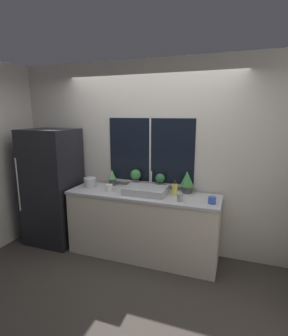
# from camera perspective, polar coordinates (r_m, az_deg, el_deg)

# --- Properties ---
(ground_plane) EXTENTS (14.00, 14.00, 0.00)m
(ground_plane) POSITION_cam_1_polar(r_m,az_deg,el_deg) (3.69, -1.97, -20.47)
(ground_plane) COLOR #38332D
(wall_back) EXTENTS (8.00, 0.09, 2.70)m
(wall_back) POSITION_cam_1_polar(r_m,az_deg,el_deg) (3.78, 1.54, 2.35)
(wall_back) COLOR #BCB7AD
(wall_back) RESTS_ON ground_plane
(wall_left) EXTENTS (0.06, 7.00, 2.70)m
(wall_left) POSITION_cam_1_polar(r_m,az_deg,el_deg) (5.51, -16.73, 4.84)
(wall_left) COLOR #BCB7AD
(wall_left) RESTS_ON ground_plane
(counter) EXTENTS (2.07, 0.60, 0.91)m
(counter) POSITION_cam_1_polar(r_m,az_deg,el_deg) (3.72, -0.32, -12.23)
(counter) COLOR beige
(counter) RESTS_ON ground_plane
(refrigerator) EXTENTS (0.73, 0.67, 1.75)m
(refrigerator) POSITION_cam_1_polar(r_m,az_deg,el_deg) (4.24, -19.25, -3.87)
(refrigerator) COLOR black
(refrigerator) RESTS_ON ground_plane
(sink) EXTENTS (0.56, 0.45, 0.26)m
(sink) POSITION_cam_1_polar(r_m,az_deg,el_deg) (3.54, 0.39, -4.82)
(sink) COLOR #ADADB2
(sink) RESTS_ON counter
(potted_plant_far_left) EXTENTS (0.13, 0.13, 0.24)m
(potted_plant_far_left) POSITION_cam_1_polar(r_m,az_deg,el_deg) (3.93, -6.99, -1.80)
(potted_plant_far_left) COLOR #4C4C51
(potted_plant_far_left) RESTS_ON counter
(potted_plant_center_left) EXTENTS (0.15, 0.15, 0.27)m
(potted_plant_center_left) POSITION_cam_1_polar(r_m,az_deg,el_deg) (3.77, -1.84, -1.95)
(potted_plant_center_left) COLOR #4C4C51
(potted_plant_center_left) RESTS_ON counter
(potted_plant_center_right) EXTENTS (0.13, 0.13, 0.24)m
(potted_plant_center_right) POSITION_cam_1_polar(r_m,az_deg,el_deg) (3.67, 3.53, -3.04)
(potted_plant_center_right) COLOR #4C4C51
(potted_plant_center_right) RESTS_ON counter
(potted_plant_far_right) EXTENTS (0.19, 0.19, 0.30)m
(potted_plant_far_right) POSITION_cam_1_polar(r_m,az_deg,el_deg) (3.57, 9.33, -2.69)
(potted_plant_far_right) COLOR #4C4C51
(potted_plant_far_right) RESTS_ON counter
(soap_bottle) EXTENTS (0.07, 0.07, 0.20)m
(soap_bottle) POSITION_cam_1_polar(r_m,az_deg,el_deg) (3.46, 6.68, -4.64)
(soap_bottle) COLOR #DBD14C
(soap_bottle) RESTS_ON counter
(mug_white) EXTENTS (0.10, 0.10, 0.09)m
(mug_white) POSITION_cam_1_polar(r_m,az_deg,el_deg) (3.67, -7.60, -4.30)
(mug_white) COLOR white
(mug_white) RESTS_ON counter
(mug_grey) EXTENTS (0.07, 0.07, 0.10)m
(mug_grey) POSITION_cam_1_polar(r_m,az_deg,el_deg) (3.26, 7.83, -6.37)
(mug_grey) COLOR gray
(mug_grey) RESTS_ON counter
(mug_blue) EXTENTS (0.09, 0.09, 0.08)m
(mug_blue) POSITION_cam_1_polar(r_m,az_deg,el_deg) (3.25, 14.59, -6.81)
(mug_blue) COLOR #3351AD
(mug_blue) RESTS_ON counter
(kettle) EXTENTS (0.18, 0.18, 0.15)m
(kettle) POSITION_cam_1_polar(r_m,az_deg,el_deg) (3.92, -11.69, -2.99)
(kettle) COLOR #B2B2B7
(kettle) RESTS_ON counter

